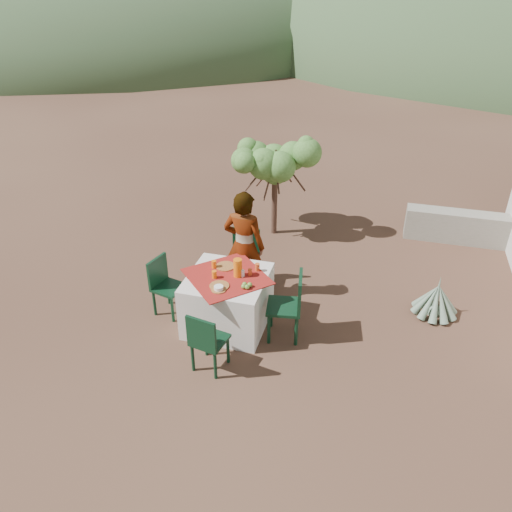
{
  "coord_description": "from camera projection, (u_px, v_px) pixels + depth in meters",
  "views": [
    {
      "loc": [
        1.85,
        -5.06,
        4.23
      ],
      "look_at": [
        0.33,
        0.47,
        0.88
      ],
      "focal_mm": 35.0,
      "sensor_mm": 36.0,
      "label": 1
    }
  ],
  "objects": [
    {
      "name": "stone_wall",
      "position": [
        483.0,
        229.0,
        8.63
      ],
      "size": [
        2.6,
        0.35,
        0.55
      ],
      "primitive_type": "cube",
      "color": "gray",
      "rests_on": "ground"
    },
    {
      "name": "plate_near",
      "position": [
        219.0,
        286.0,
        6.22
      ],
      "size": [
        0.25,
        0.25,
        0.01
      ],
      "primitive_type": "cylinder",
      "color": "brown",
      "rests_on": "table"
    },
    {
      "name": "person",
      "position": [
        244.0,
        246.0,
        6.99
      ],
      "size": [
        0.63,
        0.45,
        1.65
      ],
      "primitive_type": "imported",
      "rotation": [
        0.0,
        0.0,
        3.06
      ],
      "color": "#8C6651",
      "rests_on": "ground"
    },
    {
      "name": "juice_pitcher",
      "position": [
        238.0,
        268.0,
        6.37
      ],
      "size": [
        0.11,
        0.11,
        0.25
      ],
      "primitive_type": "cylinder",
      "color": "orange",
      "rests_on": "table"
    },
    {
      "name": "plate_far",
      "position": [
        225.0,
        266.0,
        6.63
      ],
      "size": [
        0.26,
        0.26,
        0.01
      ],
      "primitive_type": "cylinder",
      "color": "brown",
      "rests_on": "table"
    },
    {
      "name": "white_bowl",
      "position": [
        219.0,
        288.0,
        6.14
      ],
      "size": [
        0.12,
        0.12,
        0.04
      ],
      "primitive_type": "cylinder",
      "color": "white",
      "rests_on": "bowl_plate"
    },
    {
      "name": "bowl_plate",
      "position": [
        219.0,
        290.0,
        6.16
      ],
      "size": [
        0.19,
        0.19,
        0.01
      ],
      "primitive_type": "cylinder",
      "color": "brown",
      "rests_on": "table"
    },
    {
      "name": "chair_near",
      "position": [
        206.0,
        340.0,
        5.8
      ],
      "size": [
        0.44,
        0.44,
        0.82
      ],
      "rotation": [
        0.0,
        0.0,
        2.96
      ],
      "color": "black",
      "rests_on": "ground"
    },
    {
      "name": "glass_near",
      "position": [
        214.0,
        274.0,
        6.37
      ],
      "size": [
        0.06,
        0.06,
        0.1
      ],
      "primitive_type": "cylinder",
      "color": "orange",
      "rests_on": "table"
    },
    {
      "name": "chair_left",
      "position": [
        165.0,
        283.0,
        6.83
      ],
      "size": [
        0.46,
        0.46,
        0.83
      ],
      "rotation": [
        0.0,
        0.0,
        1.33
      ],
      "color": "black",
      "rests_on": "ground"
    },
    {
      "name": "chair_right",
      "position": [
        290.0,
        303.0,
        6.33
      ],
      "size": [
        0.49,
        0.49,
        0.93
      ],
      "rotation": [
        0.0,
        0.0,
        4.87
      ],
      "color": "black",
      "rests_on": "ground"
    },
    {
      "name": "napkin_holder",
      "position": [
        241.0,
        273.0,
        6.41
      ],
      "size": [
        0.09,
        0.07,
        0.1
      ],
      "primitive_type": "cube",
      "rotation": [
        0.0,
        0.0,
        -0.42
      ],
      "color": "white",
      "rests_on": "table"
    },
    {
      "name": "jar_right",
      "position": [
        257.0,
        267.0,
        6.53
      ],
      "size": [
        0.06,
        0.06,
        0.1
      ],
      "primitive_type": "cylinder",
      "color": "#D85926",
      "rests_on": "table"
    },
    {
      "name": "glass_far",
      "position": [
        214.0,
        264.0,
        6.59
      ],
      "size": [
        0.06,
        0.06,
        0.1
      ],
      "primitive_type": "cylinder",
      "color": "orange",
      "rests_on": "table"
    },
    {
      "name": "hill_far_center",
      "position": [
        349.0,
        13.0,
        50.98
      ],
      "size": [
        60.0,
        60.0,
        24.0
      ],
      "primitive_type": "ellipsoid",
      "color": "slate",
      "rests_on": "ground"
    },
    {
      "name": "jar_left",
      "position": [
        250.0,
        272.0,
        6.44
      ],
      "size": [
        0.05,
        0.05,
        0.08
      ],
      "primitive_type": "cylinder",
      "color": "#D85926",
      "rests_on": "table"
    },
    {
      "name": "hill_near_left",
      "position": [
        120.0,
        33.0,
        35.88
      ],
      "size": [
        40.0,
        40.0,
        16.0
      ],
      "primitive_type": "ellipsoid",
      "color": "#314C2A",
      "rests_on": "ground"
    },
    {
      "name": "shrub_tree",
      "position": [
        279.0,
        166.0,
        8.53
      ],
      "size": [
        1.35,
        1.33,
        1.59
      ],
      "color": "#462D23",
      "rests_on": "ground"
    },
    {
      "name": "table",
      "position": [
        228.0,
        300.0,
        6.63
      ],
      "size": [
        1.3,
        1.3,
        0.76
      ],
      "color": "silver",
      "rests_on": "ground"
    },
    {
      "name": "fruit_cluster",
      "position": [
        246.0,
        286.0,
        6.19
      ],
      "size": [
        0.13,
        0.12,
        0.06
      ],
      "color": "olive",
      "rests_on": "table"
    },
    {
      "name": "agave",
      "position": [
        436.0,
        300.0,
        6.89
      ],
      "size": [
        0.64,
        0.64,
        0.68
      ],
      "rotation": [
        0.0,
        0.0,
        -0.4
      ],
      "color": "slate",
      "rests_on": "ground"
    },
    {
      "name": "chair_far",
      "position": [
        245.0,
        255.0,
        7.43
      ],
      "size": [
        0.44,
        0.44,
        0.89
      ],
      "rotation": [
        0.0,
        0.0,
        0.08
      ],
      "color": "black",
      "rests_on": "ground"
    },
    {
      "name": "ground",
      "position": [
        223.0,
        326.0,
        6.77
      ],
      "size": [
        160.0,
        160.0,
        0.0
      ],
      "primitive_type": "plane",
      "color": "#3C241B",
      "rests_on": "ground"
    }
  ]
}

